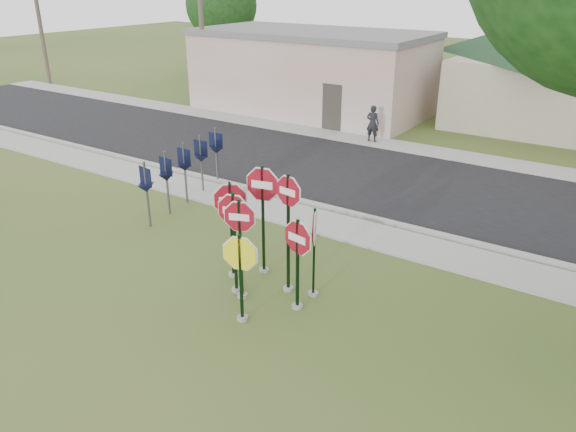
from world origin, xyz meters
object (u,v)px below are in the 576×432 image
Objects in this scene: stop_sign_center at (240,237)px; utility_pole_near at (201,14)px; stop_sign_yellow at (241,268)px; pedestrian at (373,123)px; stop_sign_left at (234,229)px.

utility_pole_near is at bearing 133.74° from stop_sign_center.
stop_sign_yellow is (0.58, -0.74, -0.28)m from stop_sign_center.
utility_pole_near reaches higher than stop_sign_yellow.
stop_sign_center is 1.58× the size of pedestrian.
utility_pole_near is 11.29m from pedestrian.
utility_pole_near is at bearing -9.22° from pedestrian.
stop_sign_left reaches higher than stop_sign_yellow.
stop_sign_center is 0.98m from stop_sign_yellow.
stop_sign_left is (-0.84, 0.86, 0.34)m from stop_sign_yellow.
utility_pole_near reaches higher than stop_sign_left.
stop_sign_center reaches higher than pedestrian.
pedestrian is (10.47, -0.94, -4.11)m from utility_pole_near.
pedestrian is (-3.79, 14.10, -0.40)m from stop_sign_yellow.
stop_sign_yellow is at bearing -45.66° from stop_sign_left.
stop_sign_yellow is at bearing -51.91° from stop_sign_center.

